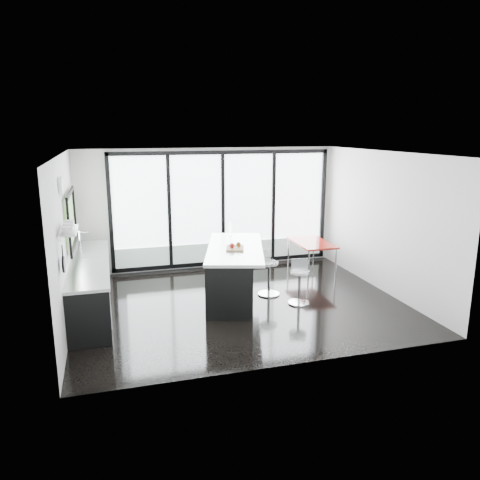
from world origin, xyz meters
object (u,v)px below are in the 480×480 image
object	(u,v)px
island	(231,271)
bar_stool_near	(299,287)
bar_stool_far	(269,278)
red_table	(311,257)

from	to	relation	value
island	bar_stool_near	world-z (taller)	island
bar_stool_far	island	bearing A→B (deg)	149.49
bar_stool_far	red_table	bearing A→B (deg)	17.86
island	bar_stool_near	size ratio (longest dim) A/B	4.11
bar_stool_near	bar_stool_far	world-z (taller)	bar_stool_far
island	bar_stool_near	distance (m)	1.36
island	red_table	world-z (taller)	island
island	red_table	bearing A→B (deg)	26.49
bar_stool_near	island	bearing A→B (deg)	168.66
island	bar_stool_far	xyz separation A→B (m)	(0.75, -0.11, -0.17)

